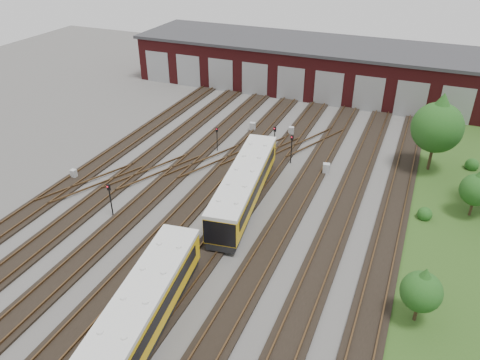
% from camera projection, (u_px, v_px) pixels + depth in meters
% --- Properties ---
extents(ground, '(120.00, 120.00, 0.00)m').
position_uv_depth(ground, '(176.00, 256.00, 34.05)').
color(ground, '#454340').
rests_on(ground, ground).
extents(track_network, '(30.40, 70.00, 0.33)m').
position_uv_depth(track_network, '(178.00, 249.00, 34.52)').
color(track_network, black).
rests_on(track_network, ground).
extents(maintenance_shed, '(51.00, 12.50, 6.35)m').
position_uv_depth(maintenance_shed, '(318.00, 66.00, 64.38)').
color(maintenance_shed, '#531416').
rests_on(maintenance_shed, ground).
extents(grass_verge, '(8.00, 55.00, 0.05)m').
position_uv_depth(grass_verge, '(459.00, 239.00, 35.69)').
color(grass_verge, '#264617').
rests_on(grass_verge, ground).
extents(metro_train, '(4.49, 46.48, 2.95)m').
position_uv_depth(metro_train, '(137.00, 319.00, 26.31)').
color(metro_train, black).
rests_on(metro_train, ground).
extents(signal_mast_0, '(0.25, 0.24, 2.59)m').
position_uv_depth(signal_mast_0, '(217.00, 136.00, 48.07)').
color(signal_mast_0, black).
rests_on(signal_mast_0, ground).
extents(signal_mast_1, '(0.29, 0.27, 2.96)m').
position_uv_depth(signal_mast_1, '(110.00, 196.00, 37.56)').
color(signal_mast_1, black).
rests_on(signal_mast_1, ground).
extents(signal_mast_2, '(0.29, 0.27, 2.90)m').
position_uv_depth(signal_mast_2, '(275.00, 136.00, 47.54)').
color(signal_mast_2, black).
rests_on(signal_mast_2, ground).
extents(signal_mast_3, '(0.28, 0.26, 3.00)m').
position_uv_depth(signal_mast_3, '(292.00, 146.00, 45.53)').
color(signal_mast_3, black).
rests_on(signal_mast_3, ground).
extents(relay_cabinet_0, '(0.57, 0.49, 0.89)m').
position_uv_depth(relay_cabinet_0, '(74.00, 174.00, 43.65)').
color(relay_cabinet_0, '#ACAFB1').
rests_on(relay_cabinet_0, ground).
extents(relay_cabinet_1, '(0.65, 0.56, 1.01)m').
position_uv_depth(relay_cabinet_1, '(253.00, 127.00, 53.01)').
color(relay_cabinet_1, '#ACAFB1').
rests_on(relay_cabinet_1, ground).
extents(relay_cabinet_2, '(0.73, 0.68, 0.99)m').
position_uv_depth(relay_cabinet_2, '(191.00, 255.00, 33.28)').
color(relay_cabinet_2, '#ACAFB1').
rests_on(relay_cabinet_2, ground).
extents(relay_cabinet_3, '(0.65, 0.57, 0.97)m').
position_uv_depth(relay_cabinet_3, '(291.00, 131.00, 52.05)').
color(relay_cabinet_3, '#ACAFB1').
rests_on(relay_cabinet_3, ground).
extents(relay_cabinet_4, '(0.75, 0.67, 1.07)m').
position_uv_depth(relay_cabinet_4, '(326.00, 169.00, 44.35)').
color(relay_cabinet_4, '#ACAFB1').
rests_on(relay_cabinet_4, ground).
extents(tree_0, '(4.69, 4.69, 7.78)m').
position_uv_depth(tree_0, '(439.00, 122.00, 42.82)').
color(tree_0, '#322616').
rests_on(tree_0, ground).
extents(tree_1, '(2.62, 2.62, 4.34)m').
position_uv_depth(tree_1, '(478.00, 186.00, 37.12)').
color(tree_1, '#322616').
rests_on(tree_1, ground).
extents(tree_3, '(2.47, 2.47, 4.10)m').
position_uv_depth(tree_3, '(422.00, 288.00, 27.38)').
color(tree_3, '#322616').
rests_on(tree_3, ground).
extents(bush_0, '(1.22, 1.22, 1.22)m').
position_uv_depth(bush_0, '(425.00, 288.00, 30.28)').
color(bush_0, '#174714').
rests_on(bush_0, ground).
extents(bush_1, '(1.19, 1.19, 1.19)m').
position_uv_depth(bush_1, '(425.00, 212.00, 37.84)').
color(bush_1, '#174714').
rests_on(bush_1, ground).
extents(bush_2, '(1.29, 1.29, 1.29)m').
position_uv_depth(bush_2, '(472.00, 163.00, 45.09)').
color(bush_2, '#174714').
rests_on(bush_2, ground).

